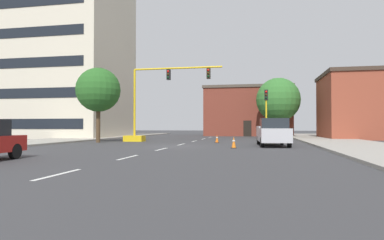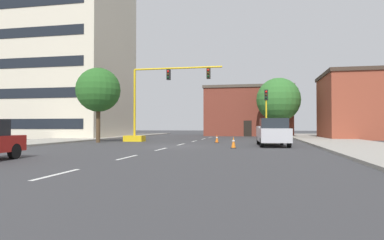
% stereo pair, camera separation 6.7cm
% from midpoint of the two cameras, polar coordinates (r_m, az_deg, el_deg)
% --- Properties ---
extents(ground_plane, '(160.00, 160.00, 0.00)m').
position_cam_midpoint_polar(ground_plane, '(23.85, -3.28, -4.52)').
color(ground_plane, '#38383A').
extents(sidewalk_left, '(6.00, 56.00, 0.14)m').
position_cam_midpoint_polar(sidewalk_left, '(36.31, -20.06, -3.14)').
color(sidewalk_left, '#9E998E').
rests_on(sidewalk_left, ground_plane).
extents(sidewalk_right, '(6.00, 56.00, 0.14)m').
position_cam_midpoint_polar(sidewalk_right, '(31.86, 23.71, -3.43)').
color(sidewalk_right, '#9E998E').
rests_on(sidewalk_right, ground_plane).
extents(lane_stripe_seg_0, '(0.16, 2.40, 0.01)m').
position_cam_midpoint_polar(lane_stripe_seg_0, '(10.91, -22.07, -8.62)').
color(lane_stripe_seg_0, silver).
rests_on(lane_stripe_seg_0, ground_plane).
extents(lane_stripe_seg_1, '(0.16, 2.40, 0.01)m').
position_cam_midpoint_polar(lane_stripe_seg_1, '(15.78, -11.01, -6.29)').
color(lane_stripe_seg_1, silver).
rests_on(lane_stripe_seg_1, ground_plane).
extents(lane_stripe_seg_2, '(0.16, 2.40, 0.01)m').
position_cam_midpoint_polar(lane_stripe_seg_2, '(20.96, -5.33, -4.99)').
color(lane_stripe_seg_2, silver).
rests_on(lane_stripe_seg_2, ground_plane).
extents(lane_stripe_seg_3, '(0.16, 2.40, 0.01)m').
position_cam_midpoint_polar(lane_stripe_seg_3, '(26.27, -1.93, -4.19)').
color(lane_stripe_seg_3, silver).
rests_on(lane_stripe_seg_3, ground_plane).
extents(lane_stripe_seg_4, '(0.16, 2.40, 0.01)m').
position_cam_midpoint_polar(lane_stripe_seg_4, '(31.65, 0.32, -3.65)').
color(lane_stripe_seg_4, silver).
rests_on(lane_stripe_seg_4, ground_plane).
extents(lane_stripe_seg_5, '(0.16, 2.40, 0.01)m').
position_cam_midpoint_polar(lane_stripe_seg_5, '(37.06, 1.91, -3.26)').
color(lane_stripe_seg_5, silver).
rests_on(lane_stripe_seg_5, ground_plane).
extents(lane_stripe_seg_6, '(0.16, 2.40, 0.01)m').
position_cam_midpoint_polar(lane_stripe_seg_6, '(42.50, 3.09, -2.97)').
color(lane_stripe_seg_6, silver).
rests_on(lane_stripe_seg_6, ground_plane).
extents(building_tall_left, '(13.26, 12.79, 20.49)m').
position_cam_midpoint_polar(building_tall_left, '(45.86, -20.11, 10.11)').
color(building_tall_left, beige).
rests_on(building_tall_left, ground_plane).
extents(building_brick_center, '(12.71, 7.47, 7.25)m').
position_cam_midpoint_polar(building_brick_center, '(50.35, 9.54, 1.48)').
color(building_brick_center, brown).
rests_on(building_brick_center, ground_plane).
extents(traffic_signal_gantry, '(9.15, 1.20, 6.83)m').
position_cam_midpoint_polar(traffic_signal_gantry, '(31.24, -7.87, 0.45)').
color(traffic_signal_gantry, yellow).
rests_on(traffic_signal_gantry, ground_plane).
extents(traffic_light_pole_right, '(0.32, 0.47, 4.80)m').
position_cam_midpoint_polar(traffic_light_pole_right, '(31.52, 12.53, 2.78)').
color(traffic_light_pole_right, yellow).
rests_on(traffic_light_pole_right, ground_plane).
extents(tree_left_near, '(3.87, 3.87, 6.57)m').
position_cam_midpoint_polar(tree_left_near, '(30.50, -15.81, 4.96)').
color(tree_left_near, '#4C3823').
rests_on(tree_left_near, ground_plane).
extents(tree_right_far, '(5.55, 5.55, 7.57)m').
position_cam_midpoint_polar(tree_right_far, '(43.74, 14.51, 3.38)').
color(tree_right_far, '#4C3823').
rests_on(tree_right_far, ground_plane).
extents(pickup_truck_silver, '(2.33, 5.51, 1.99)m').
position_cam_midpoint_polar(pickup_truck_silver, '(24.86, 13.58, -2.10)').
color(pickup_truck_silver, '#BCBCC1').
rests_on(pickup_truck_silver, ground_plane).
extents(traffic_cone_roadside_a, '(0.36, 0.36, 0.77)m').
position_cam_midpoint_polar(traffic_cone_roadside_a, '(21.90, 7.08, -3.84)').
color(traffic_cone_roadside_a, black).
rests_on(traffic_cone_roadside_a, ground_plane).
extents(traffic_cone_roadside_b, '(0.36, 0.36, 0.72)m').
position_cam_midpoint_polar(traffic_cone_roadside_b, '(28.73, 4.23, -3.22)').
color(traffic_cone_roadside_b, black).
rests_on(traffic_cone_roadside_b, ground_plane).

